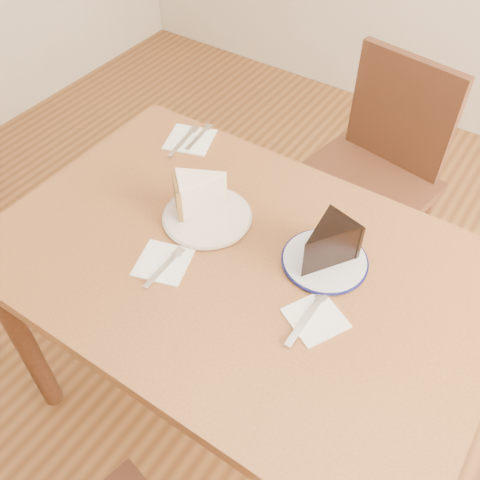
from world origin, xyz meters
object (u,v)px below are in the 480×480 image
at_px(plate_cream, 207,217).
at_px(chair_far, 369,177).
at_px(table, 239,285).
at_px(carrot_cake, 203,193).
at_px(plate_navy, 325,261).
at_px(chocolate_cake, 323,248).

bearing_deg(plate_cream, chair_far, 74.93).
bearing_deg(chair_far, table, 96.76).
bearing_deg(table, plate_cream, 154.91).
height_order(table, carrot_cake, carrot_cake).
height_order(chair_far, plate_cream, chair_far).
distance_m(table, carrot_cake, 0.25).
distance_m(table, plate_navy, 0.23).
bearing_deg(chocolate_cake, table, 42.18).
bearing_deg(chocolate_cake, plate_navy, -95.52).
bearing_deg(plate_navy, chocolate_cake, -109.51).
relative_size(carrot_cake, chocolate_cake, 0.88).
relative_size(table, plate_navy, 6.10).
height_order(chair_far, chocolate_cake, chair_far).
xyz_separation_m(chair_far, chocolate_cake, (0.13, -0.66, 0.31)).
distance_m(plate_cream, chocolate_cake, 0.32).
xyz_separation_m(table, plate_cream, (-0.15, 0.07, 0.10)).
bearing_deg(table, chair_far, 87.04).
bearing_deg(chair_far, plate_cream, 84.65).
bearing_deg(carrot_cake, plate_navy, 46.74).
xyz_separation_m(table, carrot_cake, (-0.17, 0.09, 0.16)).
bearing_deg(table, chocolate_cake, 28.19).
bearing_deg(chair_far, plate_navy, 111.47).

